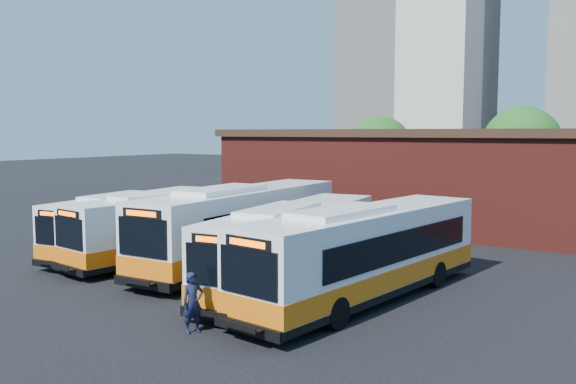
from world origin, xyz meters
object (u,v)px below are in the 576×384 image
Objects in this scene: bus_farwest at (136,224)px; bus_east at (366,256)px; bus_midwest at (242,228)px; bus_mideast at (295,249)px; bus_west at (179,228)px; transit_worker at (193,303)px.

bus_east is (14.01, -1.71, 0.19)m from bus_farwest.
bus_mideast is at bearing -29.56° from bus_midwest.
bus_mideast is (7.76, -1.52, 0.03)m from bus_west.
bus_midwest is (3.43, 0.67, 0.20)m from bus_west.
bus_mideast is 6.61× the size of transit_worker.
transit_worker is at bearing -64.25° from bus_midwest.
bus_farwest reaches higher than transit_worker.
bus_east is (3.23, -0.19, 0.08)m from bus_mideast.
bus_midwest is 10.00m from transit_worker.
bus_mideast is (4.33, -2.19, -0.17)m from bus_midwest.
bus_east is at bearing -20.22° from bus_midwest.
bus_west reaches higher than transit_worker.
bus_farwest is at bearing 78.45° from transit_worker.
bus_west is at bearing 178.30° from bus_east.
bus_farwest is 10.88m from bus_mideast.
bus_mideast is (10.78, -1.52, 0.11)m from bus_farwest.
bus_farwest is 0.94× the size of bus_west.
bus_west is at bearing 161.42° from bus_mideast.
bus_mideast is at bearing -14.99° from bus_farwest.
bus_east is 7.00m from transit_worker.
bus_east is (10.99, -1.71, 0.11)m from bus_west.
bus_midwest reaches higher than bus_mideast.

